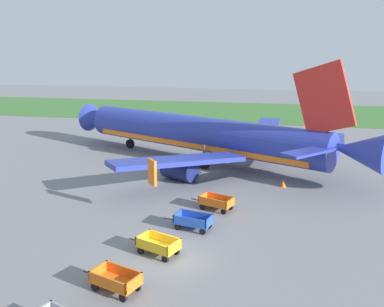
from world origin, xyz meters
name	(u,v)px	position (x,y,z in m)	size (l,w,h in m)	color
ground_plane	(166,257)	(0.00, 0.00, 0.00)	(220.00, 220.00, 0.00)	slate
grass_strip	(246,112)	(0.00, 61.06, 0.03)	(220.00, 28.00, 0.06)	#3D7033
airplane	(205,135)	(-1.44, 21.85, 3.05)	(35.46, 29.15, 11.34)	#28389E
baggage_cart_second_in_row	(116,280)	(-1.58, -3.95, 0.60)	(3.60, 2.15, 1.07)	orange
baggage_cart_third_in_row	(158,245)	(-0.54, 0.31, 0.60)	(3.57, 2.22, 1.07)	gold
baggage_cart_fourth_in_row	(193,221)	(0.81, 4.32, 0.60)	(3.63, 1.88, 1.07)	#234CB2
baggage_cart_far_end	(216,202)	(1.84, 8.26, 0.60)	(3.59, 2.18, 1.07)	orange
traffic_cone_near_plane	(283,183)	(6.99, 14.97, 0.34)	(0.52, 0.52, 0.69)	orange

